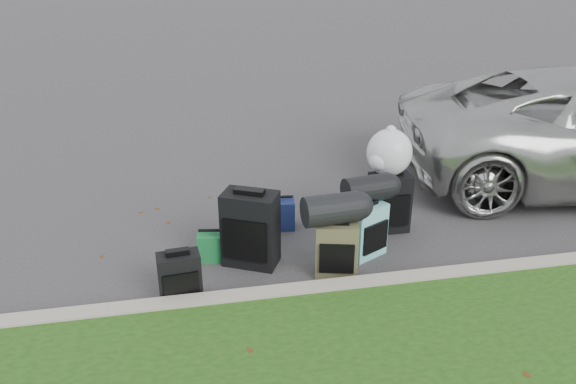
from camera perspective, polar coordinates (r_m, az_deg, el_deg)
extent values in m
plane|color=#383535|center=(6.06, 1.30, -5.44)|extent=(120.00, 120.00, 0.00)
cube|color=#9E937F|center=(5.19, 3.67, -10.06)|extent=(120.00, 0.18, 0.15)
cube|color=black|center=(5.17, -10.93, -8.51)|extent=(0.40, 0.24, 0.47)
cube|color=black|center=(5.58, -3.82, -3.76)|extent=(0.62, 0.52, 0.77)
cube|color=#46442A|center=(5.46, 4.95, -5.78)|extent=(0.45, 0.34, 0.55)
cube|color=#5EA7AD|center=(5.81, 7.96, -3.87)|extent=(0.46, 0.39, 0.57)
cube|color=black|center=(6.33, 10.22, -1.08)|extent=(0.45, 0.27, 0.67)
cube|color=#197033|center=(5.79, -7.84, -5.50)|extent=(0.29, 0.25, 0.29)
cube|color=#172250|center=(6.35, -0.80, -2.21)|extent=(0.35, 0.29, 0.34)
cylinder|color=black|center=(5.26, 4.50, -1.76)|extent=(0.57, 0.34, 0.29)
cylinder|color=black|center=(5.72, 8.08, 0.34)|extent=(0.52, 0.34, 0.27)
sphere|color=white|center=(6.14, 10.26, 3.98)|extent=(0.49, 0.49, 0.49)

